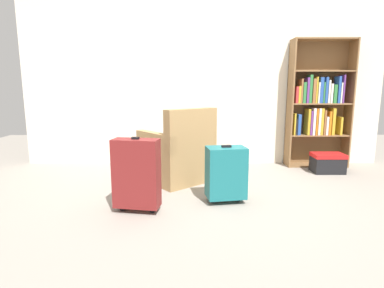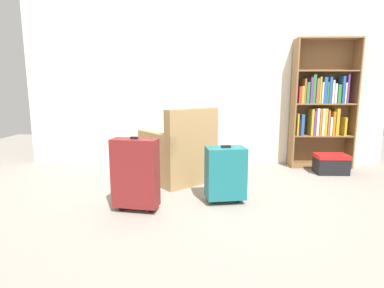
# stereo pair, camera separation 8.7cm
# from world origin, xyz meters

# --- Properties ---
(ground_plane) EXTENTS (9.24, 9.24, 0.00)m
(ground_plane) POSITION_xyz_m (0.00, 0.00, 0.00)
(ground_plane) COLOR gray
(back_wall) EXTENTS (5.28, 0.10, 2.60)m
(back_wall) POSITION_xyz_m (0.00, 1.72, 1.30)
(back_wall) COLOR beige
(back_wall) RESTS_ON ground
(bookshelf) EXTENTS (0.87, 0.28, 1.81)m
(bookshelf) POSITION_xyz_m (1.64, 1.53, 0.89)
(bookshelf) COLOR brown
(bookshelf) RESTS_ON ground
(armchair) EXTENTS (0.99, 0.99, 0.90)m
(armchair) POSITION_xyz_m (-0.33, 0.77, 0.32)
(armchair) COLOR #9E7A4C
(armchair) RESTS_ON ground
(mug) EXTENTS (0.12, 0.08, 0.10)m
(mug) POSITION_xyz_m (0.24, 0.70, 0.05)
(mug) COLOR #1E7F4C
(mug) RESTS_ON ground
(storage_box) EXTENTS (0.41, 0.28, 0.26)m
(storage_box) POSITION_xyz_m (1.68, 1.13, 0.14)
(storage_box) COLOR black
(storage_box) RESTS_ON ground
(suitcase_dark_red) EXTENTS (0.44, 0.25, 0.70)m
(suitcase_dark_red) POSITION_xyz_m (-0.67, -0.21, 0.36)
(suitcase_dark_red) COLOR maroon
(suitcase_dark_red) RESTS_ON ground
(suitcase_teal) EXTENTS (0.41, 0.30, 0.58)m
(suitcase_teal) POSITION_xyz_m (0.17, 0.04, 0.30)
(suitcase_teal) COLOR #19666B
(suitcase_teal) RESTS_ON ground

